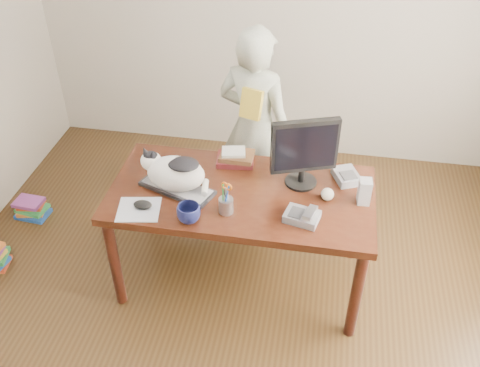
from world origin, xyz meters
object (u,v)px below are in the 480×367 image
object	(u,v)px
pen_cup	(226,204)
baseball	(327,194)
speaker	(364,191)
mouse	(143,205)
book_pile_b	(32,208)
phone	(303,216)
cat	(174,172)
monitor	(304,150)
keyboard	(177,188)
book_stack	(236,157)
calculator	(346,176)
person	(255,128)
desk	(244,202)
coffee_mug	(189,213)

from	to	relation	value
pen_cup	baseball	xyz separation A→B (m)	(0.57, 0.21, -0.02)
speaker	baseball	xyz separation A→B (m)	(-0.21, -0.01, -0.04)
mouse	book_pile_b	bearing A→B (deg)	142.96
pen_cup	phone	bearing A→B (deg)	0.73
mouse	baseball	distance (m)	1.08
cat	monitor	bearing A→B (deg)	33.86
keyboard	book_stack	size ratio (longest dim) A/B	1.95
book_stack	calculator	world-z (taller)	book_stack
pen_cup	calculator	size ratio (longest dim) A/B	0.98
baseball	person	distance (m)	0.89
desk	keyboard	size ratio (longest dim) A/B	3.23
keyboard	book_pile_b	world-z (taller)	keyboard
desk	baseball	size ratio (longest dim) A/B	20.65
speaker	book_pile_b	distance (m)	2.58
mouse	speaker	xyz separation A→B (m)	(1.26, 0.28, 0.05)
monitor	calculator	size ratio (longest dim) A/B	2.06
book_stack	calculator	distance (m)	0.71
coffee_mug	person	bearing A→B (deg)	78.06
cat	monitor	xyz separation A→B (m)	(0.75, 0.18, 0.12)
monitor	phone	distance (m)	0.40
mouse	phone	size ratio (longest dim) A/B	0.56
calculator	mouse	bearing A→B (deg)	179.46
keyboard	book_stack	xyz separation A→B (m)	(0.30, 0.34, 0.03)
phone	calculator	bearing A→B (deg)	74.20
keyboard	phone	distance (m)	0.79
mouse	monitor	bearing A→B (deg)	13.38
cat	coffee_mug	bearing A→B (deg)	-39.25
pen_cup	mouse	bearing A→B (deg)	-173.90
book_pile_b	baseball	bearing A→B (deg)	-8.54
cat	baseball	xyz separation A→B (m)	(0.92, 0.06, -0.09)
desk	keyboard	bearing A→B (deg)	-162.04
book_pile_b	mouse	bearing A→B (deg)	-26.95
baseball	person	bearing A→B (deg)	127.83
desk	keyboard	world-z (taller)	keyboard
mouse	book_stack	world-z (taller)	book_stack
keyboard	baseball	distance (m)	0.90
person	book_stack	bearing A→B (deg)	100.02
pen_cup	book_pile_b	distance (m)	1.90
cat	monitor	world-z (taller)	monitor
monitor	coffee_mug	size ratio (longest dim) A/B	3.36
monitor	speaker	world-z (taller)	monitor
keyboard	coffee_mug	size ratio (longest dim) A/B	3.67
pen_cup	phone	xyz separation A→B (m)	(0.44, 0.01, -0.03)
coffee_mug	phone	size ratio (longest dim) A/B	0.62
phone	book_pile_b	world-z (taller)	phone
phone	person	bearing A→B (deg)	127.80
calculator	monitor	bearing A→B (deg)	176.63
phone	book_pile_b	xyz separation A→B (m)	(-2.11, 0.54, -0.71)
desk	cat	bearing A→B (deg)	-163.04
phone	baseball	distance (m)	0.25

